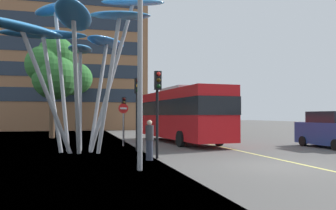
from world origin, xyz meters
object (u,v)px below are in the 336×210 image
(car_parked_mid, at_px, (331,130))
(pedestrian, at_px, (150,140))
(traffic_light_island_mid, at_px, (124,109))
(street_lamp, at_px, (152,37))
(red_bus, at_px, (181,112))
(traffic_light_kerb_near, at_px, (158,95))
(traffic_light_kerb_far, at_px, (137,98))
(leaf_sculpture, at_px, (77,35))
(no_entry_sign, at_px, (123,118))

(car_parked_mid, height_order, pedestrian, car_parked_mid)
(traffic_light_island_mid, xyz_separation_m, street_lamp, (-0.78, -14.04, 2.24))
(car_parked_mid, relative_size, street_lamp, 0.64)
(red_bus, xyz_separation_m, traffic_light_kerb_near, (-3.58, -8.46, 0.66))
(traffic_light_kerb_near, distance_m, car_parked_mid, 11.28)
(red_bus, xyz_separation_m, street_lamp, (-4.42, -11.35, 2.50))
(traffic_light_kerb_near, bearing_deg, traffic_light_island_mid, 90.30)
(traffic_light_kerb_far, distance_m, traffic_light_island_mid, 7.63)
(leaf_sculpture, bearing_deg, traffic_light_kerb_far, 3.48)
(leaf_sculpture, xyz_separation_m, traffic_light_island_mid, (3.34, 7.80, -3.59))
(traffic_light_kerb_far, bearing_deg, leaf_sculpture, -176.52)
(traffic_light_kerb_near, xyz_separation_m, car_parked_mid, (10.84, 2.59, -1.73))
(street_lamp, bearing_deg, traffic_light_kerb_far, 85.32)
(traffic_light_island_mid, height_order, street_lamp, street_lamp)
(traffic_light_kerb_near, height_order, street_lamp, street_lamp)
(traffic_light_kerb_far, xyz_separation_m, pedestrian, (-0.12, -3.91, -1.92))
(leaf_sculpture, xyz_separation_m, car_parked_mid, (14.24, -0.75, -4.94))
(leaf_sculpture, xyz_separation_m, pedestrian, (2.97, -3.72, -5.09))
(red_bus, distance_m, leaf_sculpture, 9.47)
(street_lamp, relative_size, no_entry_sign, 2.73)
(car_parked_mid, bearing_deg, traffic_light_kerb_far, 175.18)
(traffic_light_kerb_near, distance_m, pedestrian, 1.98)
(traffic_light_kerb_far, bearing_deg, traffic_light_island_mid, 88.10)
(red_bus, relative_size, traffic_light_kerb_near, 3.06)
(car_parked_mid, bearing_deg, traffic_light_kerb_near, -166.57)
(leaf_sculpture, distance_m, pedestrian, 6.97)
(traffic_light_island_mid, bearing_deg, car_parked_mid, -38.14)
(traffic_light_island_mid, xyz_separation_m, pedestrian, (-0.37, -11.53, -1.50))
(traffic_light_kerb_near, xyz_separation_m, street_lamp, (-0.84, -2.90, 1.85))
(pedestrian, bearing_deg, car_parked_mid, 14.76)
(red_bus, relative_size, no_entry_sign, 4.44)
(traffic_light_kerb_near, distance_m, street_lamp, 3.54)
(traffic_light_kerb_far, height_order, no_entry_sign, traffic_light_kerb_far)
(leaf_sculpture, relative_size, pedestrian, 5.38)
(traffic_light_kerb_far, bearing_deg, pedestrian, -91.74)
(traffic_light_kerb_near, distance_m, traffic_light_kerb_far, 3.54)
(leaf_sculpture, height_order, traffic_light_island_mid, leaf_sculpture)
(red_bus, bearing_deg, traffic_light_kerb_near, -112.96)
(red_bus, xyz_separation_m, traffic_light_kerb_far, (-3.89, -4.93, 0.69))
(traffic_light_kerb_far, xyz_separation_m, no_entry_sign, (-0.33, 3.22, -1.04))
(leaf_sculpture, bearing_deg, red_bus, 36.24)
(leaf_sculpture, bearing_deg, traffic_light_kerb_near, -44.56)
(leaf_sculpture, distance_m, traffic_light_island_mid, 9.22)
(no_entry_sign, bearing_deg, red_bus, 22.04)
(leaf_sculpture, height_order, car_parked_mid, leaf_sculpture)
(no_entry_sign, bearing_deg, traffic_light_island_mid, 82.47)
(red_bus, bearing_deg, no_entry_sign, -157.96)
(red_bus, relative_size, leaf_sculpture, 1.28)
(traffic_light_kerb_far, distance_m, no_entry_sign, 3.40)
(traffic_light_kerb_far, distance_m, car_parked_mid, 11.33)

